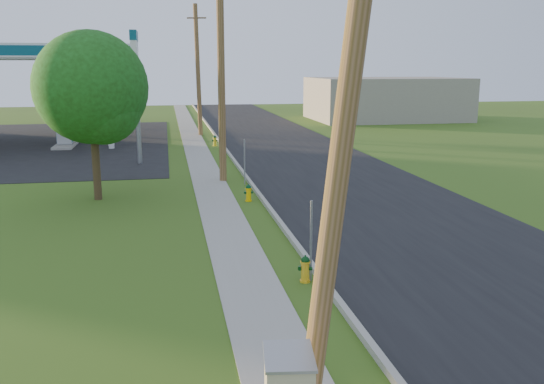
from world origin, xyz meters
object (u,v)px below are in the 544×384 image
object	(u,v)px
fuel_pump_se	(74,129)
tree_lot	(109,72)
utility_pole_far	(198,70)
utility_pole_mid	(221,69)
hydrant_near	(305,269)
price_pylon	(135,59)
utility_pole_near	(349,88)
tree_verge	(94,92)
hydrant_mid	(249,193)
fuel_pump_ne	(64,136)
hydrant_far	(215,141)

from	to	relation	value
fuel_pump_se	tree_lot	bearing A→B (deg)	75.51
utility_pole_far	utility_pole_mid	bearing A→B (deg)	-90.00
utility_pole_far	hydrant_near	world-z (taller)	utility_pole_far
price_pylon	tree_lot	distance (m)	19.43
utility_pole_near	fuel_pump_se	bearing A→B (deg)	104.27
price_pylon	tree_verge	bearing A→B (deg)	-97.94
tree_lot	hydrant_mid	size ratio (longest dim) A/B	10.66
fuel_pump_ne	hydrant_near	world-z (taller)	fuel_pump_ne
utility_pole_near	hydrant_far	distance (m)	30.07
utility_pole_near	fuel_pump_se	size ratio (longest dim) A/B	2.96
fuel_pump_se	price_pylon	size ratio (longest dim) A/B	0.47
hydrant_far	utility_pole_mid	bearing A→B (deg)	-93.03
hydrant_near	fuel_pump_se	bearing A→B (deg)	107.85
tree_verge	hydrant_far	xyz separation A→B (m)	(5.69, 14.60, -3.79)
utility_pole_near	hydrant_near	world-z (taller)	utility_pole_near
utility_pole_mid	hydrant_near	bearing A→B (deg)	-86.84
fuel_pump_se	hydrant_far	bearing A→B (deg)	-28.98
utility_pole_near	tree_verge	world-z (taller)	utility_pole_near
fuel_pump_ne	fuel_pump_se	size ratio (longest dim) A/B	1.00
hydrant_mid	hydrant_far	size ratio (longest dim) A/B	0.94
fuel_pump_ne	hydrant_near	size ratio (longest dim) A/B	4.73
utility_pole_far	hydrant_far	xyz separation A→B (m)	(0.62, -6.27, -4.45)
utility_pole_far	tree_lot	size ratio (longest dim) A/B	1.33
utility_pole_far	tree_verge	distance (m)	21.49
fuel_pump_ne	hydrant_near	xyz separation A→B (m)	(9.61, -25.83, -0.39)
hydrant_mid	tree_verge	bearing A→B (deg)	167.07
utility_pole_far	hydrant_far	bearing A→B (deg)	-84.35
fuel_pump_ne	utility_pole_near	bearing A→B (deg)	-73.98
utility_pole_mid	fuel_pump_se	xyz separation A→B (m)	(-8.90, 17.00, -4.23)
utility_pole_near	utility_pole_far	world-z (taller)	utility_pole_far
fuel_pump_se	price_pylon	xyz separation A→B (m)	(5.00, -11.50, 4.71)
price_pylon	hydrant_near	xyz separation A→B (m)	(4.61, -18.33, -5.10)
price_pylon	hydrant_far	bearing A→B (deg)	54.02
utility_pole_near	tree_lot	size ratio (longest dim) A/B	1.32
utility_pole_far	fuel_pump_se	bearing A→B (deg)	-173.59
hydrant_mid	hydrant_far	world-z (taller)	hydrant_far
utility_pole_near	tree_verge	size ratio (longest dim) A/B	1.48
price_pylon	fuel_pump_ne	bearing A→B (deg)	123.69
fuel_pump_se	price_pylon	distance (m)	13.40
utility_pole_far	hydrant_near	bearing A→B (deg)	-88.69
fuel_pump_se	hydrant_far	xyz separation A→B (m)	(9.52, -5.27, -0.37)
utility_pole_far	tree_lot	xyz separation A→B (m)	(-6.92, 6.68, -0.19)
utility_pole_near	price_pylon	distance (m)	23.83
utility_pole_far	fuel_pump_se	xyz separation A→B (m)	(-8.90, -1.00, -4.08)
fuel_pump_se	tree_lot	xyz separation A→B (m)	(1.98, 7.68, 3.89)
hydrant_near	hydrant_mid	size ratio (longest dim) A/B	1.01
fuel_pump_se	fuel_pump_ne	bearing A→B (deg)	-90.00
tree_verge	tree_lot	size ratio (longest dim) A/B	0.90
utility_pole_near	hydrant_near	bearing A→B (deg)	82.20
price_pylon	tree_lot	bearing A→B (deg)	98.93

